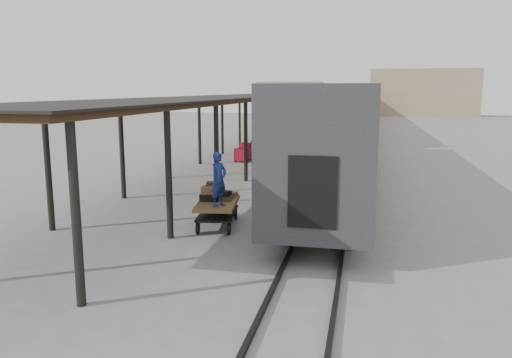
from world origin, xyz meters
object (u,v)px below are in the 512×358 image
Objects in this scene: baggage_cart at (218,207)px; pedestrian at (256,146)px; porter at (219,179)px; luggage_tug at (244,153)px.

baggage_cart is 17.52m from pedestrian.
porter reaches higher than baggage_cart.
pedestrian is at bearing 90.44° from luggage_tug.
pedestrian is at bearing 33.40° from porter.
porter reaches higher than luggage_tug.
luggage_tug is at bearing 66.21° from pedestrian.
luggage_tug is 0.81× the size of porter.
porter is (3.04, -15.79, 1.19)m from luggage_tug.
porter is (0.25, -0.65, 1.08)m from baggage_cart.
pedestrian is (-2.50, 17.34, 0.13)m from baggage_cart.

